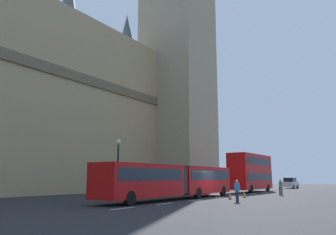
# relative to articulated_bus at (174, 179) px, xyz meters

# --- Properties ---
(ground_plane) EXTENTS (160.00, 160.00, 0.00)m
(ground_plane) POSITION_rel_articulated_bus_xyz_m (3.94, -1.99, -1.75)
(ground_plane) COLOR #262628
(lane_centre_marking) EXTENTS (29.80, 0.16, 0.01)m
(lane_centre_marking) POSITION_rel_articulated_bus_xyz_m (4.75, -1.99, -1.74)
(lane_centre_marking) COLOR silver
(lane_centre_marking) RESTS_ON ground_plane
(articulated_bus) EXTENTS (18.16, 2.54, 2.90)m
(articulated_bus) POSITION_rel_articulated_bus_xyz_m (0.00, 0.00, 0.00)
(articulated_bus) COLOR #B20F0F
(articulated_bus) RESTS_ON ground_plane
(double_decker_bus) EXTENTS (10.31, 2.54, 4.90)m
(double_decker_bus) POSITION_rel_articulated_bus_xyz_m (18.94, 0.00, 0.96)
(double_decker_bus) COLOR #B20F0F
(double_decker_bus) RESTS_ON ground_plane
(sedan_lead) EXTENTS (4.40, 1.86, 1.85)m
(sedan_lead) POSITION_rel_articulated_bus_xyz_m (38.02, -0.22, -0.83)
(sedan_lead) COLOR #B7B7BC
(sedan_lead) RESTS_ON ground_plane
(traffic_cone_west) EXTENTS (0.36, 0.36, 0.58)m
(traffic_cone_west) POSITION_rel_articulated_bus_xyz_m (2.96, -3.89, -1.46)
(traffic_cone_west) COLOR black
(traffic_cone_west) RESTS_ON ground_plane
(traffic_cone_middle) EXTENTS (0.36, 0.36, 0.58)m
(traffic_cone_middle) POSITION_rel_articulated_bus_xyz_m (6.11, -3.99, -1.46)
(traffic_cone_middle) COLOR black
(traffic_cone_middle) RESTS_ON ground_plane
(street_lamp) EXTENTS (0.44, 0.44, 5.27)m
(street_lamp) POSITION_rel_articulated_bus_xyz_m (-2.33, 4.51, 1.31)
(street_lamp) COLOR black
(street_lamp) RESTS_ON ground_plane
(pedestrian_near_cones) EXTENTS (0.45, 0.45, 1.69)m
(pedestrian_near_cones) POSITION_rel_articulated_bus_xyz_m (-0.12, -5.83, -0.83)
(pedestrian_near_cones) COLOR #262D4C
(pedestrian_near_cones) RESTS_ON ground_plane
(pedestrian_by_kerb) EXTENTS (0.43, 0.36, 1.69)m
(pedestrian_by_kerb) POSITION_rel_articulated_bus_xyz_m (12.27, -5.69, -0.83)
(pedestrian_by_kerb) COLOR #333333
(pedestrian_by_kerb) RESTS_ON ground_plane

